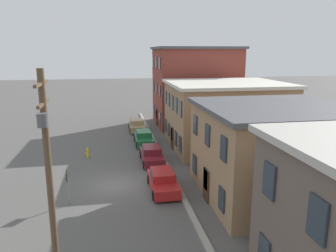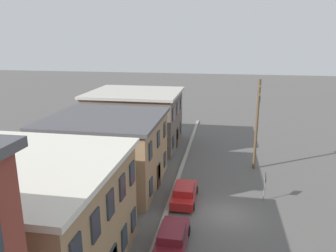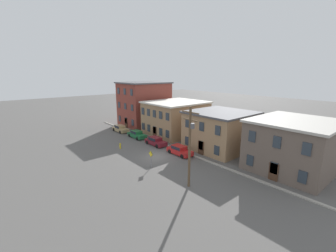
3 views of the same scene
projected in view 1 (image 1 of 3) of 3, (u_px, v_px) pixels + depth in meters
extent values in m
plane|color=#565451|center=(115.00, 185.00, 24.48)|extent=(200.00, 200.00, 0.00)
cube|color=#9E998E|center=(174.00, 180.00, 25.22)|extent=(56.00, 0.36, 0.16)
cube|color=brown|center=(195.00, 87.00, 44.08)|extent=(8.88, 10.36, 10.06)
cube|color=#4C4C51|center=(196.00, 48.00, 42.93)|extent=(9.38, 10.86, 0.30)
cube|color=#2D3842|center=(154.00, 109.00, 46.78)|extent=(0.90, 0.10, 1.40)
cube|color=#2D3842|center=(154.00, 86.00, 46.03)|extent=(0.90, 0.10, 1.40)
cube|color=#2D3842|center=(153.00, 62.00, 45.29)|extent=(0.90, 0.10, 1.40)
cube|color=#2D3842|center=(157.00, 113.00, 43.93)|extent=(0.90, 0.10, 1.40)
cube|color=#2D3842|center=(156.00, 88.00, 43.19)|extent=(0.90, 0.10, 1.40)
cube|color=#2D3842|center=(156.00, 62.00, 42.44)|extent=(0.90, 0.10, 1.40)
cube|color=#2D3842|center=(160.00, 117.00, 41.09)|extent=(0.90, 0.10, 1.40)
cube|color=#2D3842|center=(160.00, 91.00, 40.34)|extent=(0.90, 0.10, 1.40)
cube|color=#2D3842|center=(160.00, 63.00, 39.60)|extent=(0.90, 0.10, 1.40)
cube|color=#472D1E|center=(157.00, 117.00, 44.06)|extent=(1.10, 0.10, 2.20)
cube|color=#9E7A56|center=(225.00, 116.00, 33.82)|extent=(9.85, 11.04, 6.44)
cube|color=silver|center=(226.00, 84.00, 33.07)|extent=(10.35, 11.54, 0.30)
cube|color=#2D3842|center=(166.00, 125.00, 37.01)|extent=(0.90, 0.10, 1.40)
cube|color=#2D3842|center=(166.00, 97.00, 36.30)|extent=(0.90, 0.10, 1.40)
cube|color=#2D3842|center=(169.00, 129.00, 35.12)|extent=(0.90, 0.10, 1.40)
cube|color=#2D3842|center=(169.00, 99.00, 34.41)|extent=(0.90, 0.10, 1.40)
cube|color=#2D3842|center=(172.00, 134.00, 33.23)|extent=(0.90, 0.10, 1.40)
cube|color=#2D3842|center=(172.00, 102.00, 32.52)|extent=(0.90, 0.10, 1.40)
cube|color=#2D3842|center=(176.00, 139.00, 31.34)|extent=(0.90, 0.10, 1.40)
cube|color=#2D3842|center=(176.00, 105.00, 30.63)|extent=(0.90, 0.10, 1.40)
cube|color=#2D3842|center=(180.00, 144.00, 29.45)|extent=(0.90, 0.10, 1.40)
cube|color=#2D3842|center=(181.00, 109.00, 28.74)|extent=(0.90, 0.10, 1.40)
cube|color=#472D1E|center=(172.00, 138.00, 33.35)|extent=(1.10, 0.10, 2.20)
cube|color=#9E7A56|center=(274.00, 154.00, 22.08)|extent=(9.19, 9.33, 6.02)
cube|color=#4C4C51|center=(278.00, 107.00, 21.38)|extent=(9.69, 9.83, 0.30)
cube|color=#2D3842|center=(194.00, 164.00, 24.56)|extent=(0.90, 0.10, 1.40)
cube|color=#2D3842|center=(195.00, 125.00, 23.89)|extent=(0.90, 0.10, 1.40)
cube|color=#2D3842|center=(206.00, 179.00, 21.62)|extent=(0.90, 0.10, 1.40)
cube|color=#2D3842|center=(207.00, 135.00, 20.95)|extent=(0.90, 0.10, 1.40)
cube|color=#2D3842|center=(221.00, 199.00, 18.68)|extent=(0.90, 0.10, 1.40)
cube|color=#2D3842|center=(223.00, 149.00, 18.01)|extent=(0.90, 0.10, 1.40)
cube|color=#472D1E|center=(206.00, 185.00, 21.71)|extent=(1.10, 0.10, 2.20)
cube|color=#2D3842|center=(269.00, 181.00, 12.85)|extent=(0.90, 0.10, 1.40)
cube|color=#2D3842|center=(317.00, 219.00, 9.88)|extent=(0.90, 0.10, 1.40)
cube|color=tan|center=(137.00, 127.00, 41.15)|extent=(4.40, 1.80, 0.70)
cube|color=tan|center=(137.00, 121.00, 41.20)|extent=(2.20, 1.51, 0.55)
cube|color=#1E232D|center=(137.00, 121.00, 41.20)|extent=(2.02, 1.58, 0.48)
cylinder|color=black|center=(145.00, 131.00, 39.94)|extent=(0.66, 0.22, 0.66)
cylinder|color=black|center=(131.00, 131.00, 39.66)|extent=(0.66, 0.22, 0.66)
cylinder|color=black|center=(142.00, 125.00, 42.73)|extent=(0.66, 0.22, 0.66)
cylinder|color=black|center=(129.00, 126.00, 42.44)|extent=(0.66, 0.22, 0.66)
cube|color=#1E6638|center=(144.00, 139.00, 35.16)|extent=(4.40, 1.80, 0.70)
cube|color=#1E6638|center=(144.00, 133.00, 35.22)|extent=(2.20, 1.51, 0.55)
cube|color=#1E232D|center=(144.00, 133.00, 35.22)|extent=(2.02, 1.58, 0.48)
cylinder|color=black|center=(153.00, 144.00, 33.96)|extent=(0.66, 0.22, 0.66)
cylinder|color=black|center=(137.00, 145.00, 33.67)|extent=(0.66, 0.22, 0.66)
cylinder|color=black|center=(150.00, 137.00, 36.74)|extent=(0.66, 0.22, 0.66)
cylinder|color=black|center=(135.00, 138.00, 36.46)|extent=(0.66, 0.22, 0.66)
cube|color=maroon|center=(152.00, 157.00, 29.38)|extent=(4.40, 1.80, 0.70)
cube|color=maroon|center=(152.00, 149.00, 29.44)|extent=(2.20, 1.51, 0.55)
cube|color=#1E232D|center=(152.00, 149.00, 29.44)|extent=(2.02, 1.58, 0.48)
cylinder|color=black|center=(164.00, 163.00, 28.18)|extent=(0.66, 0.22, 0.66)
cylinder|color=black|center=(144.00, 165.00, 27.89)|extent=(0.66, 0.22, 0.66)
cylinder|color=black|center=(159.00, 153.00, 30.96)|extent=(0.66, 0.22, 0.66)
cylinder|color=black|center=(141.00, 154.00, 30.68)|extent=(0.66, 0.22, 0.66)
cube|color=#B21E1E|center=(163.00, 183.00, 23.40)|extent=(4.40, 1.80, 0.70)
cube|color=#B21E1E|center=(163.00, 174.00, 23.45)|extent=(2.20, 1.51, 0.55)
cube|color=#1E232D|center=(163.00, 174.00, 23.45)|extent=(2.02, 1.58, 0.48)
cylinder|color=black|center=(179.00, 194.00, 22.20)|extent=(0.66, 0.22, 0.66)
cylinder|color=black|center=(154.00, 195.00, 21.91)|extent=(0.66, 0.22, 0.66)
cylinder|color=black|center=(171.00, 178.00, 24.98)|extent=(0.66, 0.22, 0.66)
cylinder|color=black|center=(149.00, 179.00, 24.69)|extent=(0.66, 0.22, 0.66)
cylinder|color=slate|center=(68.00, 188.00, 21.06)|extent=(0.08, 0.08, 2.28)
cube|color=yellow|center=(67.00, 176.00, 20.87)|extent=(0.87, 0.03, 0.87)
cube|color=black|center=(67.00, 176.00, 20.88)|extent=(0.94, 0.02, 0.94)
cylinder|color=brown|center=(49.00, 178.00, 13.72)|extent=(0.28, 0.28, 9.11)
cube|color=brown|center=(41.00, 84.00, 12.84)|extent=(2.40, 0.12, 0.12)
cube|color=brown|center=(43.00, 104.00, 13.02)|extent=(2.00, 0.12, 0.12)
cylinder|color=#515156|center=(43.00, 120.00, 12.82)|extent=(0.44, 0.44, 0.55)
cylinder|color=yellow|center=(88.00, 153.00, 30.75)|extent=(0.24, 0.24, 0.80)
sphere|color=yellow|center=(88.00, 149.00, 30.65)|extent=(0.22, 0.22, 0.22)
cylinder|color=yellow|center=(86.00, 153.00, 30.71)|extent=(0.10, 0.12, 0.10)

